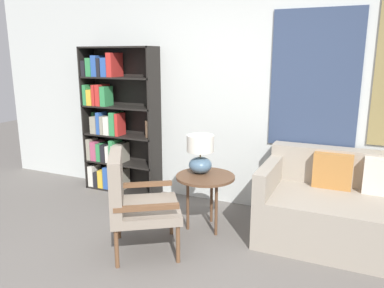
% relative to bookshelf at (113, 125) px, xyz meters
% --- Properties ---
extents(wall_back, '(6.40, 0.08, 2.70)m').
position_rel_bookshelf_xyz_m(wall_back, '(1.39, 0.19, 0.51)').
color(wall_back, silver).
rests_on(wall_back, ground_plane).
extents(bookshelf, '(1.00, 0.30, 1.82)m').
position_rel_bookshelf_xyz_m(bookshelf, '(0.00, 0.00, 0.00)').
color(bookshelf, black).
rests_on(bookshelf, ground_plane).
extents(armchair, '(0.82, 0.83, 0.90)m').
position_rel_bookshelf_xyz_m(armchair, '(1.10, -1.27, -0.34)').
color(armchair, brown).
rests_on(armchair, ground_plane).
extents(couch, '(1.67, 0.94, 0.82)m').
position_rel_bookshelf_xyz_m(couch, '(2.89, -0.31, -0.53)').
color(couch, '#9E9384').
rests_on(couch, ground_plane).
extents(side_table, '(0.58, 0.58, 0.56)m').
position_rel_bookshelf_xyz_m(side_table, '(1.52, -0.60, -0.34)').
color(side_table, brown).
rests_on(side_table, ground_plane).
extents(table_lamp, '(0.27, 0.27, 0.39)m').
position_rel_bookshelf_xyz_m(table_lamp, '(1.44, -0.54, -0.08)').
color(table_lamp, slate).
rests_on(table_lamp, side_table).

